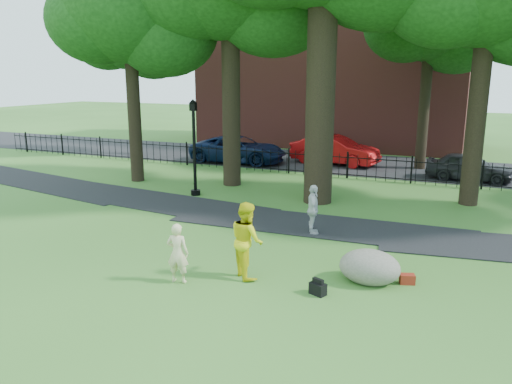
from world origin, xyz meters
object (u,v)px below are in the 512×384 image
at_px(boulder, 370,265).
at_px(red_sedan, 335,150).
at_px(woman, 178,253).
at_px(lamppost, 194,149).
at_px(man, 247,240).

bearing_deg(boulder, red_sedan, 107.64).
bearing_deg(woman, boulder, -166.76).
distance_m(boulder, red_sedan, 16.27).
distance_m(lamppost, red_sedan, 10.11).
xyz_separation_m(woman, red_sedan, (-0.65, 17.37, 0.06)).
distance_m(woman, lamppost, 9.04).
bearing_deg(woman, red_sedan, -98.23).
height_order(boulder, red_sedan, red_sedan).
relative_size(man, lamppost, 0.48).
relative_size(woman, red_sedan, 0.31).
bearing_deg(boulder, woman, -156.39).
bearing_deg(red_sedan, boulder, -153.85).
distance_m(man, lamppost, 8.93).
distance_m(man, red_sedan, 16.50).
height_order(man, red_sedan, man).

